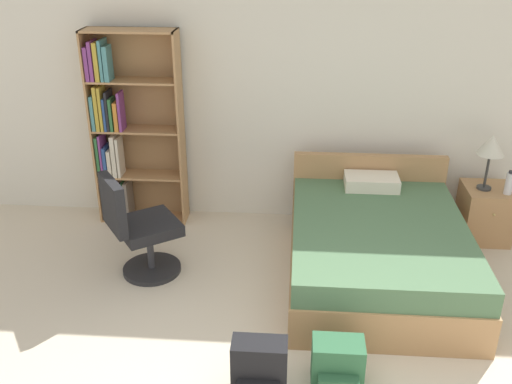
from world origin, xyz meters
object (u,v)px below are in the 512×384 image
(bed, at_px, (376,248))
(nightstand, at_px, (485,213))
(table_lamp, at_px, (491,147))
(water_bottle, at_px, (509,183))
(office_chair, at_px, (139,230))
(backpack_black, at_px, (259,372))
(backpack_green, at_px, (337,365))
(bookshelf, at_px, (125,134))

(bed, distance_m, nightstand, 1.36)
(table_lamp, height_order, water_bottle, table_lamp)
(office_chair, distance_m, backpack_black, 1.79)
(bed, height_order, office_chair, office_chair)
(bed, distance_m, backpack_green, 1.41)
(bookshelf, relative_size, bed, 1.00)
(nightstand, bearing_deg, backpack_black, -131.91)
(office_chair, xyz_separation_m, nightstand, (3.16, 0.90, -0.18))
(water_bottle, bearing_deg, office_chair, -166.64)
(bookshelf, distance_m, bed, 2.66)
(bed, bearing_deg, backpack_green, -106.40)
(table_lamp, bearing_deg, nightstand, 16.55)
(office_chair, distance_m, nightstand, 3.29)
(water_bottle, relative_size, backpack_green, 0.67)
(water_bottle, bearing_deg, bed, -152.53)
(backpack_black, bearing_deg, office_chair, 129.60)
(office_chair, distance_m, table_lamp, 3.27)
(bookshelf, distance_m, backpack_black, 2.94)
(backpack_green, bearing_deg, bed, 73.60)
(bookshelf, relative_size, office_chair, 2.04)
(bookshelf, xyz_separation_m, backpack_green, (2.02, -2.27, -0.77))
(nightstand, bearing_deg, table_lamp, -163.45)
(nightstand, relative_size, backpack_green, 1.55)
(backpack_green, height_order, backpack_black, backpack_black)
(bookshelf, height_order, bed, bookshelf)
(bed, xyz_separation_m, backpack_black, (-0.90, -1.50, -0.08))
(table_lamp, xyz_separation_m, water_bottle, (0.19, -0.10, -0.32))
(nightstand, relative_size, table_lamp, 0.99)
(table_lamp, relative_size, water_bottle, 2.33)
(nightstand, height_order, water_bottle, water_bottle)
(bookshelf, xyz_separation_m, office_chair, (0.38, -1.05, -0.49))
(office_chair, relative_size, water_bottle, 4.14)
(bookshelf, relative_size, nightstand, 3.65)
(bookshelf, distance_m, backpack_green, 3.13)
(table_lamp, bearing_deg, backpack_black, -131.29)
(office_chair, distance_m, water_bottle, 3.39)
(bed, bearing_deg, table_lamp, 35.10)
(office_chair, height_order, table_lamp, table_lamp)
(bookshelf, distance_m, office_chair, 1.22)
(nightstand, height_order, backpack_green, nightstand)
(table_lamp, distance_m, backpack_black, 3.08)
(bed, relative_size, water_bottle, 8.45)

